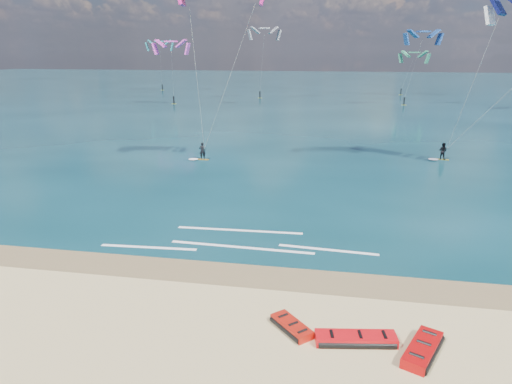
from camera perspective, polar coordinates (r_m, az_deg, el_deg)
ground at (r=56.65m, az=4.32°, el=7.31°), size 320.00×320.00×0.00m
wet_sand_strip at (r=21.69m, az=-5.73°, el=-9.86°), size 320.00×2.40×0.01m
sea at (r=120.05m, az=7.47°, el=12.57°), size 320.00×200.00×0.04m
packed_kite_left at (r=17.33m, az=12.33°, el=-17.93°), size 3.17×1.52×0.39m
packed_kite_mid at (r=17.65m, az=4.46°, el=-16.81°), size 2.07×2.13×0.36m
packed_kite_right at (r=17.41m, az=20.02°, el=-18.49°), size 2.14×2.80×0.42m
kitesurfer_main at (r=39.19m, az=-5.62°, el=15.16°), size 9.09×6.12×16.25m
kitesurfer_far at (r=43.03m, az=27.39°, el=12.87°), size 11.35×8.53×15.57m
shoreline_foam at (r=24.51m, az=-2.08°, el=-6.33°), size 14.37×3.61×0.01m
distant_kites at (r=91.60m, az=7.21°, el=14.75°), size 84.26×30.41×13.76m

